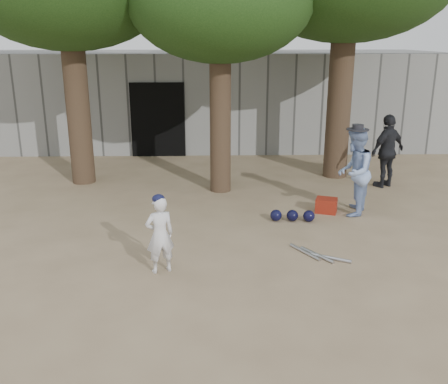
{
  "coord_description": "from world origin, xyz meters",
  "views": [
    {
      "loc": [
        0.39,
        -7.09,
        3.47
      ],
      "look_at": [
        0.6,
        1.0,
        0.95
      ],
      "focal_mm": 40.0,
      "sensor_mm": 36.0,
      "label": 1
    }
  ],
  "objects_px": {
    "boy_player": "(160,235)",
    "spectator_blue": "(354,172)",
    "spectator_dark": "(387,151)",
    "red_bag": "(326,205)"
  },
  "relations": [
    {
      "from": "boy_player",
      "to": "spectator_dark",
      "type": "distance_m",
      "value": 6.7
    },
    {
      "from": "boy_player",
      "to": "spectator_blue",
      "type": "relative_size",
      "value": 0.68
    },
    {
      "from": "spectator_blue",
      "to": "red_bag",
      "type": "relative_size",
      "value": 4.23
    },
    {
      "from": "spectator_dark",
      "to": "red_bag",
      "type": "relative_size",
      "value": 4.16
    },
    {
      "from": "spectator_dark",
      "to": "red_bag",
      "type": "xyz_separation_m",
      "value": [
        -1.83,
        -1.84,
        -0.72
      ]
    },
    {
      "from": "boy_player",
      "to": "red_bag",
      "type": "xyz_separation_m",
      "value": [
        3.15,
        2.64,
        -0.46
      ]
    },
    {
      "from": "boy_player",
      "to": "spectator_blue",
      "type": "xyz_separation_m",
      "value": [
        3.65,
        2.53,
        0.28
      ]
    },
    {
      "from": "boy_player",
      "to": "spectator_dark",
      "type": "relative_size",
      "value": 0.69
    },
    {
      "from": "spectator_blue",
      "to": "red_bag",
      "type": "xyz_separation_m",
      "value": [
        -0.5,
        0.11,
        -0.74
      ]
    },
    {
      "from": "boy_player",
      "to": "spectator_dark",
      "type": "xyz_separation_m",
      "value": [
        4.98,
        4.47,
        0.27
      ]
    }
  ]
}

